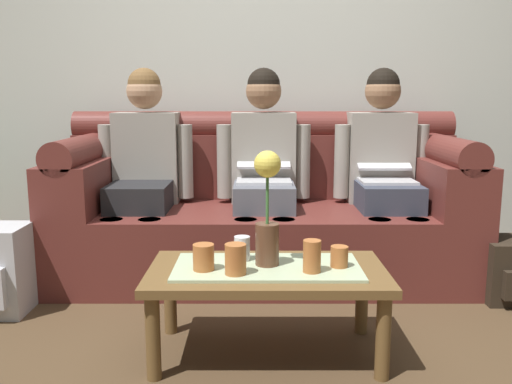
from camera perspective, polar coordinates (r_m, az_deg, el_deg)
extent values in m
plane|color=#4C3823|center=(2.25, 1.08, -17.96)|extent=(14.00, 14.00, 0.00)
cube|color=silver|center=(3.70, 0.58, 16.17)|extent=(6.00, 0.12, 2.90)
cube|color=maroon|center=(3.20, 0.68, -5.28)|extent=(2.36, 0.88, 0.42)
cube|color=maroon|center=(3.44, 0.62, 2.79)|extent=(2.36, 0.22, 0.40)
cylinder|color=maroon|center=(3.42, 0.62, 7.01)|extent=(2.36, 0.18, 0.18)
cube|color=maroon|center=(3.28, -17.83, 0.88)|extent=(0.28, 0.88, 0.28)
cylinder|color=maroon|center=(3.25, -18.00, 4.09)|extent=(0.18, 0.88, 0.18)
cube|color=maroon|center=(3.31, 19.05, 0.88)|extent=(0.28, 0.88, 0.28)
cylinder|color=maroon|center=(3.28, 19.23, 4.07)|extent=(0.18, 0.88, 0.18)
cube|color=#232326|center=(3.14, -12.25, -0.44)|extent=(0.34, 0.40, 0.15)
cylinder|color=#232326|center=(2.99, -14.97, -6.73)|extent=(0.12, 0.12, 0.42)
cylinder|color=#232326|center=(2.94, -11.17, -6.83)|extent=(0.12, 0.12, 0.42)
cube|color=gray|center=(3.35, -11.52, 3.59)|extent=(0.38, 0.22, 0.54)
cylinder|color=gray|center=(3.37, -15.57, 3.12)|extent=(0.09, 0.09, 0.44)
cylinder|color=gray|center=(3.27, -7.60, 3.21)|extent=(0.09, 0.09, 0.44)
sphere|color=tan|center=(3.31, -11.83, 10.36)|extent=(0.21, 0.21, 0.21)
sphere|color=brown|center=(3.31, -11.86, 11.05)|extent=(0.19, 0.19, 0.19)
cube|color=#595B66|center=(3.07, 0.71, -0.44)|extent=(0.34, 0.40, 0.15)
cylinder|color=#595B66|center=(2.89, -1.23, -6.95)|extent=(0.12, 0.12, 0.42)
cylinder|color=#595B66|center=(2.89, 2.77, -6.95)|extent=(0.12, 0.12, 0.42)
cube|color=gray|center=(3.28, 0.65, 3.67)|extent=(0.38, 0.22, 0.54)
cylinder|color=gray|center=(3.25, -3.49, 3.23)|extent=(0.09, 0.09, 0.44)
cylinder|color=gray|center=(3.26, 4.80, 3.23)|extent=(0.09, 0.09, 0.44)
sphere|color=#936B4C|center=(3.24, 0.67, 10.58)|extent=(0.21, 0.21, 0.21)
sphere|color=black|center=(3.24, 0.67, 11.29)|extent=(0.19, 0.19, 0.19)
cube|color=silver|center=(3.08, 0.70, 1.14)|extent=(0.31, 0.22, 0.02)
cube|color=silver|center=(3.21, 0.67, 3.42)|extent=(0.31, 0.20, 0.09)
cube|color=black|center=(3.20, 0.67, 3.34)|extent=(0.27, 0.18, 0.07)
cube|color=#383D4C|center=(3.16, 13.58, -0.43)|extent=(0.34, 0.40, 0.15)
cylinder|color=#383D4C|center=(2.96, 12.64, -6.78)|extent=(0.12, 0.12, 0.42)
cylinder|color=#383D4C|center=(3.01, 16.38, -6.66)|extent=(0.12, 0.12, 0.42)
cube|color=gray|center=(3.37, 12.76, 3.58)|extent=(0.38, 0.22, 0.54)
cylinder|color=gray|center=(3.29, 8.89, 3.20)|extent=(0.09, 0.09, 0.44)
cylinder|color=gray|center=(3.39, 16.77, 3.11)|extent=(0.09, 0.09, 0.44)
sphere|color=#936B4C|center=(3.33, 13.10, 10.31)|extent=(0.21, 0.21, 0.21)
sphere|color=black|center=(3.33, 13.13, 11.00)|extent=(0.19, 0.19, 0.19)
cube|color=silver|center=(3.17, 13.55, 1.11)|extent=(0.31, 0.22, 0.02)
cube|color=silver|center=(3.30, 13.00, 3.30)|extent=(0.31, 0.20, 0.10)
cube|color=black|center=(3.30, 13.04, 3.21)|extent=(0.27, 0.17, 0.08)
cube|color=brown|center=(2.21, 1.05, -8.52)|extent=(0.96, 0.51, 0.04)
cube|color=#B2C69E|center=(2.21, 1.05, -7.92)|extent=(0.75, 0.36, 0.01)
cylinder|color=brown|center=(2.13, -10.94, -14.86)|extent=(0.06, 0.06, 0.33)
cylinder|color=brown|center=(2.14, 13.14, -14.72)|extent=(0.06, 0.06, 0.33)
cylinder|color=brown|center=(2.50, -9.17, -10.92)|extent=(0.06, 0.06, 0.33)
cylinder|color=brown|center=(2.51, 10.98, -10.85)|extent=(0.06, 0.06, 0.33)
cylinder|color=brown|center=(2.19, 1.00, -5.53)|extent=(0.10, 0.10, 0.17)
cylinder|color=#3D7538|center=(2.15, 1.01, -0.72)|extent=(0.01, 0.01, 0.20)
sphere|color=#E5CC4C|center=(2.13, 1.03, 2.96)|extent=(0.11, 0.11, 0.11)
cylinder|color=#B26633|center=(2.20, 8.64, -6.74)|extent=(0.07, 0.07, 0.08)
cylinder|color=#B26633|center=(2.12, 5.79, -6.75)|extent=(0.07, 0.07, 0.13)
cylinder|color=#B26633|center=(2.15, -5.69, -6.86)|extent=(0.08, 0.08, 0.10)
cylinder|color=silver|center=(2.26, -1.61, -5.96)|extent=(0.07, 0.07, 0.10)
cylinder|color=#B26633|center=(2.09, -2.31, -7.09)|extent=(0.08, 0.08, 0.12)
cube|color=#2D2319|center=(3.16, 25.33, -7.37)|extent=(0.33, 0.27, 0.32)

